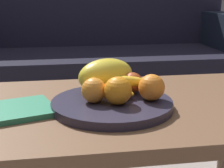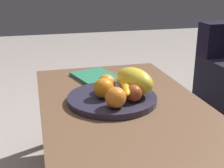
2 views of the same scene
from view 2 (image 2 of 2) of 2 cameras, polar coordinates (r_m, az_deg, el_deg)
name	(u,v)px [view 2 (image 2 of 2)]	position (r m, az deg, el deg)	size (l,w,h in m)	color
coffee_table	(124,115)	(1.24, 2.22, -5.75)	(1.09, 0.65, 0.43)	brown
fruit_bowl	(112,99)	(1.24, 0.00, -2.72)	(0.36, 0.36, 0.03)	#2C293C
melon_large_front	(134,81)	(1.25, 4.14, 0.56)	(0.19, 0.11, 0.11)	yellow
orange_front	(104,88)	(1.20, -1.53, -0.76)	(0.08, 0.08, 0.08)	orange
orange_left	(107,83)	(1.27, -1.01, 0.18)	(0.07, 0.07, 0.07)	orange
orange_back	(116,97)	(1.11, 0.67, -2.51)	(0.08, 0.08, 0.08)	orange
apple_front	(134,93)	(1.17, 4.04, -1.71)	(0.07, 0.07, 0.07)	#A8451F
banana_bunch	(126,91)	(1.21, 2.57, -1.30)	(0.16, 0.15, 0.06)	yellow
magazine	(97,77)	(1.51, -2.82, 1.24)	(0.25, 0.18, 0.02)	#318762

